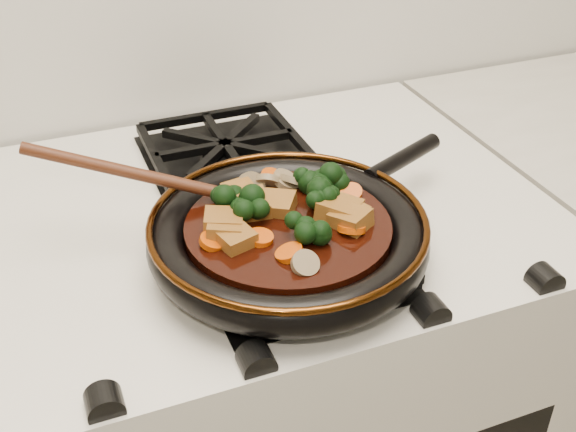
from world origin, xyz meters
name	(u,v)px	position (x,y,z in m)	size (l,w,h in m)	color
stove	(264,430)	(0.00, 1.69, 0.45)	(0.76, 0.60, 0.90)	silver
burner_grate_front	(297,255)	(0.00, 1.55, 0.91)	(0.23, 0.23, 0.03)	black
burner_grate_back	(226,150)	(0.00, 1.83, 0.91)	(0.23, 0.23, 0.03)	black
skillet	(289,234)	(-0.01, 1.55, 0.94)	(0.43, 0.33, 0.05)	black
braising_sauce	(288,231)	(-0.01, 1.55, 0.95)	(0.24, 0.24, 0.02)	black
tofu_cube_0	(223,223)	(-0.08, 1.57, 0.97)	(0.04, 0.04, 0.02)	brown
tofu_cube_1	(239,200)	(-0.05, 1.61, 0.97)	(0.04, 0.04, 0.02)	brown
tofu_cube_2	(250,207)	(-0.04, 1.59, 0.97)	(0.04, 0.04, 0.02)	brown
tofu_cube_3	(225,230)	(-0.08, 1.56, 0.97)	(0.04, 0.04, 0.02)	brown
tofu_cube_4	(235,239)	(-0.08, 1.54, 0.97)	(0.04, 0.04, 0.02)	brown
tofu_cube_5	(240,193)	(-0.04, 1.62, 0.97)	(0.04, 0.04, 0.02)	brown
tofu_cube_6	(278,205)	(-0.01, 1.58, 0.97)	(0.04, 0.04, 0.02)	brown
tofu_cube_7	(350,220)	(0.05, 1.52, 0.97)	(0.04, 0.04, 0.02)	brown
tofu_cube_8	(349,213)	(0.06, 1.54, 0.97)	(0.04, 0.04, 0.02)	brown
tofu_cube_9	(339,210)	(0.05, 1.55, 0.97)	(0.04, 0.05, 0.02)	brown
broccoli_floret_0	(321,197)	(0.04, 1.57, 0.97)	(0.06, 0.06, 0.06)	black
broccoli_floret_1	(315,185)	(0.05, 1.60, 0.97)	(0.06, 0.06, 0.05)	black
broccoli_floret_2	(304,232)	(-0.01, 1.52, 0.97)	(0.06, 0.06, 0.05)	black
broccoli_floret_3	(231,204)	(-0.06, 1.60, 0.97)	(0.06, 0.06, 0.05)	black
broccoli_floret_4	(251,210)	(-0.05, 1.58, 0.97)	(0.06, 0.06, 0.05)	black
broccoli_floret_5	(328,183)	(0.06, 1.60, 0.97)	(0.06, 0.06, 0.05)	black
carrot_coin_0	(212,241)	(-0.10, 1.54, 0.96)	(0.03, 0.03, 0.01)	#C64305
carrot_coin_1	(272,177)	(0.01, 1.65, 0.96)	(0.03, 0.03, 0.01)	#C64305
carrot_coin_2	(351,228)	(0.05, 1.51, 0.96)	(0.03, 0.03, 0.01)	#C64305
carrot_coin_3	(351,192)	(0.08, 1.58, 0.96)	(0.03, 0.03, 0.01)	#C64305
carrot_coin_4	(289,253)	(-0.03, 1.49, 0.96)	(0.03, 0.03, 0.01)	#C64305
carrot_coin_5	(260,238)	(-0.05, 1.53, 0.96)	(0.03, 0.03, 0.01)	#C64305
mushroom_slice_0	(294,181)	(0.03, 1.63, 0.97)	(0.04, 0.04, 0.01)	olive
mushroom_slice_1	(251,186)	(-0.03, 1.64, 0.97)	(0.04, 0.04, 0.01)	olive
mushroom_slice_2	(268,182)	(0.00, 1.64, 0.97)	(0.04, 0.04, 0.01)	olive
mushroom_slice_3	(305,264)	(-0.02, 1.47, 0.97)	(0.03, 0.03, 0.01)	olive
mushroom_slice_4	(286,180)	(0.02, 1.63, 0.97)	(0.04, 0.04, 0.01)	olive
wooden_spoon	(178,183)	(-0.11, 1.65, 0.98)	(0.16, 0.08, 0.26)	#451E0E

